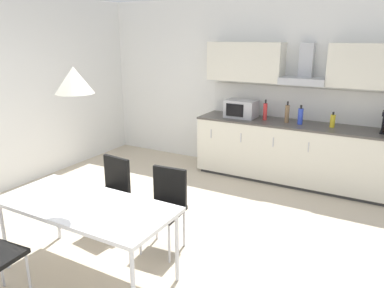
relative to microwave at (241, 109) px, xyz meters
name	(u,v)px	position (x,y,z in m)	size (l,w,h in m)	color
ground_plane	(140,244)	(-0.10, -2.61, -1.08)	(7.74, 8.82, 0.02)	beige
wall_back	(245,85)	(-0.10, 0.38, 0.33)	(6.19, 0.10, 2.79)	white
kitchen_counter	(295,153)	(0.91, 0.00, -0.60)	(3.07, 0.68, 0.93)	#333333
backsplash_tile	(304,104)	(0.91, 0.32, 0.11)	(3.05, 0.02, 0.49)	silver
upper_wall_cabinets	(305,65)	(0.91, 0.16, 0.71)	(3.05, 0.40, 0.60)	silver
microwave	(241,109)	(0.00, 0.00, 0.00)	(0.48, 0.35, 0.28)	#ADADB2
bottle_brown	(287,114)	(0.74, -0.01, 0.00)	(0.06, 0.06, 0.32)	brown
bottle_red	(265,111)	(0.40, 0.00, 0.00)	(0.06, 0.06, 0.32)	red
bottle_yellow	(333,121)	(1.39, 0.01, -0.05)	(0.07, 0.07, 0.22)	yellow
bottle_blue	(300,116)	(0.94, -0.02, -0.02)	(0.08, 0.08, 0.29)	blue
dining_table	(85,208)	(-0.17, -3.29, -0.38)	(1.67, 0.76, 0.73)	white
chair_far_right	(166,201)	(0.20, -2.53, -0.54)	(0.43, 0.43, 0.87)	black
chair_far_left	(111,188)	(-0.54, -2.53, -0.54)	(0.44, 0.44, 0.87)	black
pendant_lamp	(74,80)	(-0.17, -3.29, 0.77)	(0.32, 0.32, 0.22)	silver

